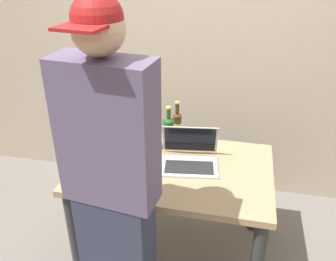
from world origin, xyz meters
name	(u,v)px	position (x,y,z in m)	size (l,w,h in m)	color
ground_plane	(173,248)	(0.00, 0.00, 0.00)	(8.00, 8.00, 0.00)	slate
desk	(173,182)	(0.00, 0.00, 0.59)	(1.23, 0.81, 0.71)	#9E8460
laptop	(189,156)	(0.09, 0.06, 0.76)	(0.40, 0.36, 0.22)	#B7BABC
beer_bottle_dark	(177,126)	(-0.04, 0.32, 0.83)	(0.06, 0.06, 0.30)	#472B14
beer_bottle_brown	(169,132)	(-0.08, 0.23, 0.83)	(0.07, 0.07, 0.30)	#1E5123
beer_bottle_amber	(155,134)	(-0.16, 0.19, 0.83)	(0.06, 0.06, 0.30)	brown
person_figure	(112,185)	(-0.18, -0.57, 0.94)	(0.46, 0.31, 1.81)	#2D3347
back_wall	(198,39)	(0.00, 0.91, 1.30)	(6.00, 0.10, 2.60)	tan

